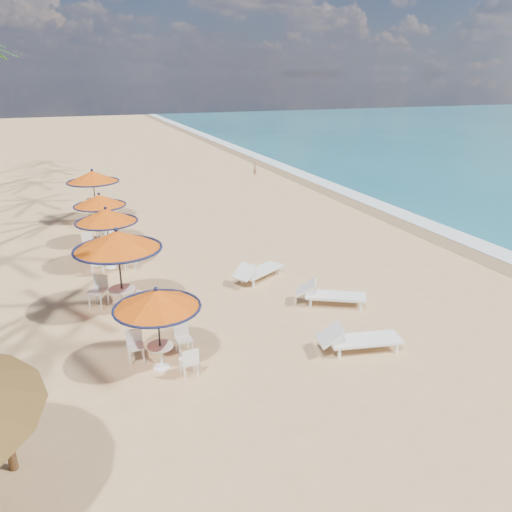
{
  "coord_description": "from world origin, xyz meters",
  "views": [
    {
      "loc": [
        -6.32,
        -10.48,
        6.65
      ],
      "look_at": [
        -0.93,
        3.39,
        1.2
      ],
      "focal_mm": 35.0,
      "sensor_mm": 36.0,
      "label": 1
    }
  ],
  "objects": [
    {
      "name": "wetsand_band",
      "position": [
        8.4,
        10.0,
        0.0
      ],
      "size": [
        1.4,
        140.0,
        0.02
      ],
      "primitive_type": "cube",
      "color": "olive",
      "rests_on": "ground"
    },
    {
      "name": "station_1",
      "position": [
        -5.15,
        3.35,
        2.0
      ],
      "size": [
        2.52,
        2.52,
        2.63
      ],
      "color": "black",
      "rests_on": "ground"
    },
    {
      "name": "station_2",
      "position": [
        -5.1,
        7.21,
        1.68
      ],
      "size": [
        2.2,
        2.2,
        2.29
      ],
      "color": "black",
      "rests_on": "ground"
    },
    {
      "name": "lounger_near",
      "position": [
        0.08,
        -1.05,
        0.36
      ],
      "size": [
        2.23,
        1.09,
        0.77
      ],
      "rotation": [
        0.0,
        0.0,
        -0.21
      ],
      "color": "white",
      "rests_on": "ground"
    },
    {
      "name": "foam_strip",
      "position": [
        9.3,
        10.0,
        0.0
      ],
      "size": [
        1.2,
        140.0,
        0.04
      ],
      "primitive_type": "cube",
      "color": "white",
      "rests_on": "ground"
    },
    {
      "name": "lounger_far",
      "position": [
        -0.59,
        4.17,
        0.35
      ],
      "size": [
        2.11,
        1.58,
        0.74
      ],
      "rotation": [
        0.0,
        0.0,
        0.52
      ],
      "color": "white",
      "rests_on": "ground"
    },
    {
      "name": "station_3",
      "position": [
        -5.13,
        10.05,
        1.6
      ],
      "size": [
        2.1,
        2.12,
        2.19
      ],
      "color": "black",
      "rests_on": "ground"
    },
    {
      "name": "station_4",
      "position": [
        -5.02,
        13.82,
        1.84
      ],
      "size": [
        2.42,
        2.42,
        2.52
      ],
      "color": "black",
      "rests_on": "ground"
    },
    {
      "name": "person",
      "position": [
        6.16,
        21.85,
        0.47
      ],
      "size": [
        0.28,
        0.37,
        0.94
      ],
      "primitive_type": "imported",
      "rotation": [
        0.0,
        0.0,
        1.41
      ],
      "color": "#936C4A",
      "rests_on": "ground"
    },
    {
      "name": "lounger_mid",
      "position": [
        0.74,
        1.62,
        0.35
      ],
      "size": [
        2.17,
        1.6,
        0.76
      ],
      "rotation": [
        0.0,
        0.0,
        -0.5
      ],
      "color": "white",
      "rests_on": "ground"
    },
    {
      "name": "station_0",
      "position": [
        -4.66,
        -0.02,
        1.56
      ],
      "size": [
        2.04,
        2.04,
        2.13
      ],
      "color": "black",
      "rests_on": "ground"
    },
    {
      "name": "ground",
      "position": [
        0.0,
        0.0,
        0.0
      ],
      "size": [
        160.0,
        160.0,
        0.0
      ],
      "primitive_type": "plane",
      "color": "tan",
      "rests_on": "ground"
    }
  ]
}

